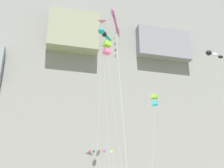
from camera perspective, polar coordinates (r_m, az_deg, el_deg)
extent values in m
cube|color=gray|center=(77.98, -9.40, 3.34)|extent=(180.00, 29.54, 71.99)
cube|color=gray|center=(64.50, -7.90, 10.58)|extent=(11.29, 3.57, 9.58)
cube|color=gray|center=(70.16, 10.41, 7.92)|extent=(13.48, 3.02, 7.86)
ellipsoid|color=teal|center=(47.11, -2.21, 10.75)|extent=(1.58, 1.67, 1.22)
ellipsoid|color=black|center=(48.36, -1.60, 10.16)|extent=(1.41, 1.54, 1.04)
ellipsoid|color=teal|center=(49.61, -1.03, 9.60)|extent=(1.23, 1.41, 0.85)
ellipsoid|color=teal|center=(50.88, -0.48, 9.07)|extent=(1.05, 1.28, 0.67)
cylinder|color=silver|center=(39.01, -1.14, -5.31)|extent=(0.41, 5.53, 28.18)
cylinder|color=black|center=(48.58, -2.32, -13.36)|extent=(4.05, 1.40, 0.02)
cube|color=yellow|center=(48.36, -0.11, -13.58)|extent=(0.33, 0.15, 0.37)
cube|color=#38B2D1|center=(48.42, -0.85, -13.59)|extent=(0.33, 0.14, 0.37)
cube|color=purple|center=(48.48, -1.59, -13.59)|extent=(0.33, 0.15, 0.37)
cube|color=pink|center=(48.55, -2.33, -13.60)|extent=(0.33, 0.16, 0.37)
cube|color=white|center=(48.62, -3.06, -13.60)|extent=(0.34, 0.16, 0.37)
cube|color=teal|center=(48.71, -3.79, -13.60)|extent=(0.33, 0.14, 0.37)
cube|color=red|center=(48.80, -4.52, -13.59)|extent=(0.34, 0.16, 0.37)
pyramid|color=pink|center=(50.44, -2.11, 11.89)|extent=(1.24, 0.88, 0.31)
cube|color=purple|center=(50.12, -2.08, 12.08)|extent=(0.08, 0.36, 0.38)
cylinder|color=silver|center=(41.50, -2.67, -4.31)|extent=(1.28, 3.78, 30.96)
cube|color=#8CCC33|center=(43.83, -1.06, 8.15)|extent=(1.27, 1.27, 0.71)
cube|color=pink|center=(43.19, -1.07, 6.65)|extent=(1.27, 1.27, 0.71)
cylinder|color=black|center=(43.59, -0.48, 7.33)|extent=(0.03, 0.03, 1.91)
cylinder|color=black|center=(43.42, -1.66, 7.48)|extent=(0.03, 0.03, 1.91)
cylinder|color=silver|center=(37.26, 0.84, -8.44)|extent=(1.79, 3.92, 23.24)
cube|color=#8CCC33|center=(33.59, 8.61, -2.55)|extent=(0.92, 0.92, 0.46)
cube|color=#38B2D1|center=(33.33, 8.69, -3.91)|extent=(0.92, 0.92, 0.46)
cylinder|color=black|center=(33.57, 9.12, -3.26)|extent=(0.02, 0.02, 1.23)
cylinder|color=black|center=(33.35, 8.19, -3.19)|extent=(0.02, 0.02, 1.23)
cylinder|color=silver|center=(30.34, 8.30, -15.07)|extent=(2.30, 2.51, 12.86)
ellipsoid|color=black|center=(47.49, 19.14, 6.02)|extent=(1.22, 1.03, 0.91)
ellipsoid|color=white|center=(48.27, 20.23, 5.60)|extent=(1.18, 0.88, 0.76)
ellipsoid|color=black|center=(49.07, 21.28, 5.19)|extent=(1.14, 0.72, 0.60)
cube|color=#CC3399|center=(23.87, 0.68, 12.47)|extent=(0.98, 2.50, 2.56)
cylinder|color=black|center=(23.87, 0.68, 12.47)|extent=(0.79, 0.09, 2.06)
cube|color=#8CCC33|center=(23.34, 0.82, 10.47)|extent=(0.06, 0.31, 0.16)
cube|color=#8CCC33|center=(23.03, 0.51, 9.36)|extent=(0.09, 0.31, 0.16)
cube|color=black|center=(22.76, 0.63, 8.18)|extent=(0.06, 0.31, 0.16)
cube|color=navy|center=(22.49, 0.69, 6.97)|extent=(0.03, 0.31, 0.16)
cube|color=red|center=(22.24, 0.71, 5.74)|extent=(0.06, 0.31, 0.16)
cylinder|color=silver|center=(18.39, 2.13, -5.71)|extent=(0.24, 4.17, 16.07)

